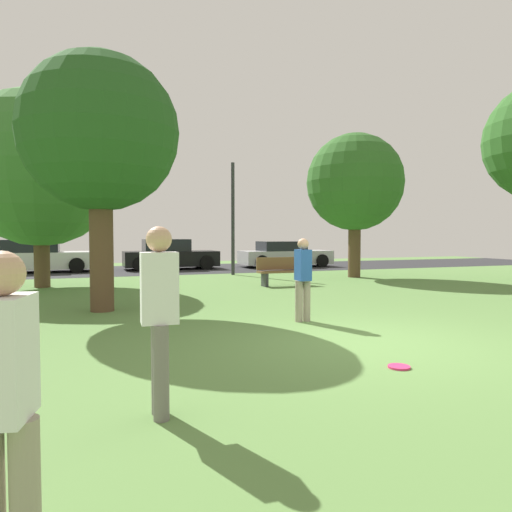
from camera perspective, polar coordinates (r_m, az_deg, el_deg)
ground_plane at (r=7.40m, az=13.26°, el=-10.16°), size 44.00×44.00×0.00m
road_strip at (r=22.44m, az=-9.69°, el=-1.58°), size 44.00×6.40×0.01m
maple_tree_far at (r=18.46m, az=11.83°, el=8.63°), size 3.66×3.66×5.43m
oak_tree_right at (r=16.07m, az=-24.57°, el=9.54°), size 4.75×4.75×6.02m
oak_tree_center at (r=10.72m, az=-18.29°, el=13.75°), size 3.29×3.29×5.41m
person_thrower at (r=4.29m, az=-11.54°, el=-6.63°), size 0.33×0.30×1.70m
person_bystander at (r=2.57m, az=-27.99°, el=-15.34°), size 0.30×0.36×1.55m
person_walking at (r=8.86m, az=5.67°, el=-2.44°), size 0.30×0.32×1.56m
frisbee_disc at (r=6.18m, az=16.84°, el=-12.66°), size 0.27×0.27×0.03m
parked_car_white at (r=22.39m, az=-24.95°, el=-0.14°), size 4.53×2.11×1.41m
parked_car_black at (r=22.49m, az=-10.35°, el=0.06°), size 4.30×2.02×1.41m
parked_car_silver at (r=23.81m, az=3.46°, el=0.13°), size 4.55×2.00×1.28m
park_bench at (r=15.06m, az=3.11°, el=-1.82°), size 1.60×0.45×0.90m
street_lamp_post at (r=19.09m, az=-2.80°, el=4.48°), size 0.14×0.14×4.50m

